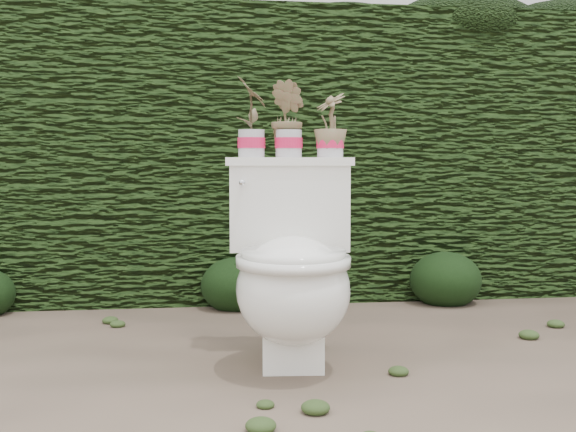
{
  "coord_description": "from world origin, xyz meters",
  "views": [
    {
      "loc": [
        -0.24,
        -2.68,
        0.74
      ],
      "look_at": [
        0.13,
        0.07,
        0.55
      ],
      "focal_mm": 45.0,
      "sensor_mm": 36.0,
      "label": 1
    }
  ],
  "objects": [
    {
      "name": "potted_plant_right",
      "position": [
        0.31,
        0.15,
        0.9
      ],
      "size": [
        0.18,
        0.18,
        0.24
      ],
      "primitive_type": "imported",
      "rotation": [
        0.0,
        0.0,
        5.18
      ],
      "color": "#298333",
      "rests_on": "toilet"
    },
    {
      "name": "liriope_clump_3",
      "position": [
        1.13,
        1.04,
        0.15
      ],
      "size": [
        0.39,
        0.39,
        0.31
      ],
      "primitive_type": "ellipsoid",
      "color": "black",
      "rests_on": "ground"
    },
    {
      "name": "potted_plant_left",
      "position": [
        -0.0,
        0.18,
        0.93
      ],
      "size": [
        0.13,
        0.18,
        0.31
      ],
      "primitive_type": "imported",
      "rotation": [
        0.0,
        0.0,
        1.41
      ],
      "color": "#298333",
      "rests_on": "toilet"
    },
    {
      "name": "toilet",
      "position": [
        0.13,
        -0.07,
        0.36
      ],
      "size": [
        0.52,
        0.72,
        0.78
      ],
      "rotation": [
        0.0,
        0.0,
        -0.09
      ],
      "color": "white",
      "rests_on": "ground"
    },
    {
      "name": "potted_plant_center",
      "position": [
        0.15,
        0.17,
        0.92
      ],
      "size": [
        0.18,
        0.2,
        0.29
      ],
      "primitive_type": "imported",
      "rotation": [
        0.0,
        0.0,
        5.12
      ],
      "color": "#298333",
      "rests_on": "toilet"
    },
    {
      "name": "hedge",
      "position": [
        0.0,
        1.6,
        0.8
      ],
      "size": [
        8.0,
        1.0,
        1.6
      ],
      "primitive_type": "cube",
      "color": "#253F15",
      "rests_on": "ground"
    },
    {
      "name": "house_wall",
      "position": [
        0.6,
        6.0,
        2.0
      ],
      "size": [
        8.0,
        3.5,
        4.0
      ],
      "primitive_type": "cube",
      "color": "silver",
      "rests_on": "ground"
    },
    {
      "name": "liriope_clump_2",
      "position": [
        -0.01,
        1.06,
        0.15
      ],
      "size": [
        0.37,
        0.37,
        0.3
      ],
      "primitive_type": "ellipsoid",
      "color": "black",
      "rests_on": "ground"
    },
    {
      "name": "ground",
      "position": [
        0.0,
        0.0,
        0.0
      ],
      "size": [
        60.0,
        60.0,
        0.0
      ],
      "primitive_type": "plane",
      "color": "#776452",
      "rests_on": "ground"
    }
  ]
}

